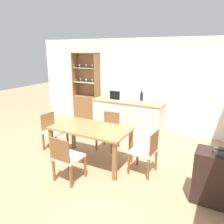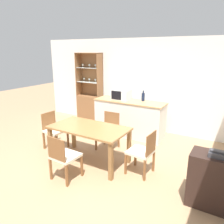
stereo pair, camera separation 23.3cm
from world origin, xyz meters
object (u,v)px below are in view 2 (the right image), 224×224
Objects in this scene: wine_bottle at (143,97)px; dining_chair_head_far at (108,130)px; display_cabinet at (90,102)px; dining_chair_side_right_far at (142,152)px; telephone at (218,154)px; dining_chair_side_left_far at (54,130)px; dining_chair_head_near at (64,157)px; side_cabinet at (210,180)px; microwave at (121,94)px; dining_table at (89,132)px.

dining_chair_head_far is at bearing -106.93° from wine_bottle.
display_cabinet is 3.49m from dining_chair_side_right_far.
dining_chair_side_right_far is 3.54× the size of telephone.
telephone reaches higher than dining_chair_side_right_far.
display_cabinet is 4.70m from telephone.
dining_chair_head_near is at bearing 54.94° from dining_chair_side_left_far.
dining_chair_head_near is 1.03× the size of side_cabinet.
dining_chair_side_left_far is at bearing 93.37° from dining_chair_side_right_far.
dining_chair_side_right_far is 1.83× the size of microwave.
dining_chair_side_left_far is at bearing 174.45° from telephone.
dining_chair_head_far is (-0.00, 0.74, -0.21)m from dining_table.
wine_bottle reaches higher than dining_chair_side_left_far.
display_cabinet is at bearing 125.70° from dining_table.
display_cabinet is at bearing -44.99° from dining_chair_head_far.
display_cabinet is 2.22m from dining_chair_side_left_far.
dining_chair_head_far is 1.27m from dining_chair_side_left_far.
microwave is 0.56× the size of side_cabinet.
telephone reaches higher than dining_chair_side_left_far.
display_cabinet is at bearing 148.10° from side_cabinet.
telephone is at bearing 156.09° from dining_chair_head_far.
microwave is at bearing -19.37° from display_cabinet.
display_cabinet reaches higher than dining_table.
display_cabinet is 4.63m from side_cabinet.
side_cabinet is at bearing -100.43° from dining_chair_side_right_far.
display_cabinet is 9.06× the size of telephone.
display_cabinet reaches higher than dining_chair_head_near.
dining_chair_head_near is 1.41m from dining_chair_side_right_far.
wine_bottle is at bearing 79.55° from dining_table.
wine_bottle is (1.46, 1.77, 0.62)m from dining_chair_side_left_far.
microwave is 1.67× the size of wine_bottle.
telephone is at bearing -101.43° from dining_chair_side_right_far.
dining_chair_head_far is 1.83× the size of microwave.
display_cabinet is at bearing 55.38° from dining_chair_side_right_far.
wine_bottle is at bearing -10.62° from display_cabinet.
dining_chair_head_near is at bearing -84.88° from microwave.
dining_table is 5.70× the size of wine_bottle.
display_cabinet is at bearing 120.98° from dining_chair_head_near.
dining_chair_side_left_far is at bearing -76.21° from display_cabinet.
dining_chair_head_far is 3.06× the size of wine_bottle.
wine_bottle is at bearing 26.54° from dining_chair_side_right_far.
dining_table is at bearing 88.25° from dining_chair_head_far.
dining_chair_side_right_far is at bearing 166.07° from side_cabinet.
dining_chair_head_far is at bearing 157.94° from telephone.
side_cabinet is at bearing -37.71° from microwave.
side_cabinet is (2.30, -0.92, -0.03)m from dining_chair_head_far.
side_cabinet is at bearing -4.28° from dining_table.
dining_chair_head_far reaches higher than side_cabinet.
dining_chair_head_near reaches higher than dining_table.
dining_chair_head_far and dining_chair_side_right_far have the same top height.
side_cabinet is at bearing 145.75° from telephone.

